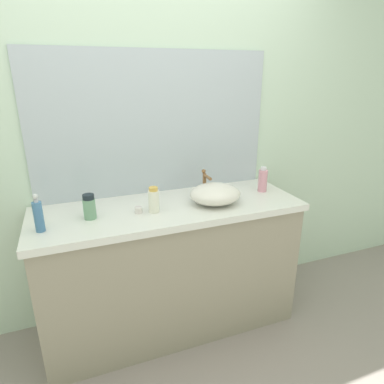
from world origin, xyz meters
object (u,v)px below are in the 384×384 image
perfume_bottle (263,180)px  sink_basin (215,194)px  soap_dispenser (38,215)px  lotion_bottle (89,207)px  candle_jar (139,210)px  spray_can (154,200)px

perfume_bottle → sink_basin: bearing=-167.6°
sink_basin → soap_dispenser: size_ratio=1.56×
lotion_bottle → candle_jar: (0.28, -0.02, -0.05)m
sink_basin → lotion_bottle: (-0.77, 0.04, 0.01)m
soap_dispenser → candle_jar: bearing=6.0°
sink_basin → perfume_bottle: 0.42m
soap_dispenser → lotion_bottle: soap_dispenser is taller
spray_can → candle_jar: bearing=171.2°
sink_basin → lotion_bottle: bearing=177.2°
sink_basin → soap_dispenser: 1.03m
lotion_bottle → spray_can: bearing=-5.4°
perfume_bottle → candle_jar: perfume_bottle is taller
soap_dispenser → lotion_bottle: (0.26, 0.08, -0.02)m
sink_basin → candle_jar: bearing=178.1°
perfume_bottle → candle_jar: (-0.90, -0.07, -0.06)m
soap_dispenser → candle_jar: (0.54, 0.06, -0.07)m
soap_dispenser → candle_jar: size_ratio=4.53×
lotion_bottle → candle_jar: bearing=-4.2°
sink_basin → spray_can: 0.40m
sink_basin → soap_dispenser: soap_dispenser is taller
spray_can → perfume_bottle: bearing=6.1°
perfume_bottle → spray_can: size_ratio=1.14×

